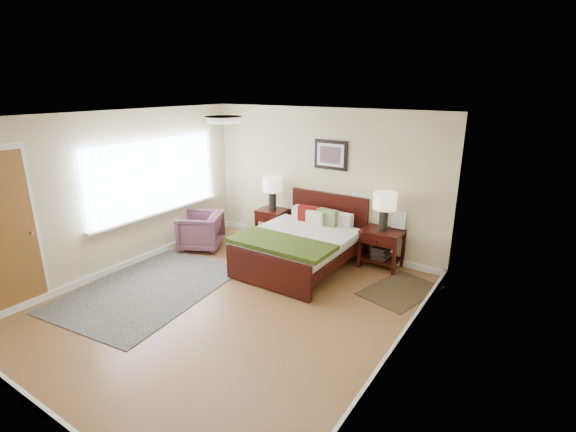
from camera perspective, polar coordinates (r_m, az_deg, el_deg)
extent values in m
plane|color=brown|center=(5.87, -7.68, -11.77)|extent=(5.00, 5.00, 0.00)
cube|color=beige|center=(7.36, 4.74, 4.86)|extent=(4.50, 0.04, 2.50)
cube|color=beige|center=(4.01, -32.77, -9.13)|extent=(4.50, 0.04, 2.50)
cube|color=beige|center=(7.03, -22.16, 2.99)|extent=(0.04, 5.00, 2.50)
cube|color=beige|center=(4.30, 15.01, -5.06)|extent=(0.04, 5.00, 2.50)
cube|color=white|center=(5.14, -8.84, 13.33)|extent=(4.50, 5.00, 0.02)
cube|color=silver|center=(7.39, -17.78, 5.30)|extent=(0.02, 2.72, 1.32)
cube|color=silver|center=(7.37, -17.71, 5.29)|extent=(0.01, 2.60, 1.20)
cube|color=silver|center=(7.50, -17.10, 0.56)|extent=(0.10, 2.72, 0.04)
cylinder|color=#999999|center=(6.41, -31.61, -2.01)|extent=(0.04, 0.04, 0.04)
cylinder|color=white|center=(5.14, -8.82, 12.88)|extent=(0.40, 0.40, 0.07)
cylinder|color=beige|center=(5.14, -8.83, 13.27)|extent=(0.44, 0.44, 0.01)
cube|color=black|center=(7.45, 5.54, -0.72)|extent=(1.48, 0.06, 1.04)
cube|color=black|center=(6.07, -2.92, -7.68)|extent=(1.48, 0.06, 0.52)
cube|color=black|center=(7.13, -3.05, -3.55)|extent=(0.06, 1.84, 0.17)
cube|color=black|center=(6.46, 7.08, -5.99)|extent=(0.06, 1.84, 0.17)
cube|color=beige|center=(6.72, 1.76, -3.78)|extent=(1.38, 1.82, 0.20)
cube|color=beige|center=(6.59, 1.32, -2.92)|extent=(1.56, 1.59, 0.09)
cube|color=#334413|center=(6.21, -1.00, -3.79)|extent=(1.60, 0.70, 0.06)
cube|color=beige|center=(7.35, 2.47, 0.32)|extent=(0.46, 0.18, 0.24)
cube|color=beige|center=(7.06, 6.98, -0.54)|extent=(0.46, 0.18, 0.24)
cube|color=#570B0A|center=(7.18, 2.80, 0.21)|extent=(0.36, 0.17, 0.30)
cube|color=olive|center=(7.01, 5.40, -0.29)|extent=(0.36, 0.16, 0.30)
cube|color=beige|center=(7.03, 3.76, -0.34)|extent=(0.32, 0.13, 0.26)
cube|color=black|center=(7.18, 5.88, 8.32)|extent=(0.62, 0.03, 0.50)
cube|color=silver|center=(7.16, 5.80, 8.30)|extent=(0.50, 0.01, 0.38)
cube|color=#A52D23|center=(7.15, 5.76, 8.29)|extent=(0.38, 0.01, 0.28)
cube|color=black|center=(7.81, -2.11, 0.71)|extent=(0.52, 0.47, 0.05)
cube|color=black|center=(7.88, -4.32, -1.54)|extent=(0.05, 0.05, 0.58)
cube|color=black|center=(7.62, -1.55, -2.17)|extent=(0.05, 0.05, 0.58)
cube|color=black|center=(8.19, -2.57, -0.76)|extent=(0.05, 0.05, 0.58)
cube|color=black|center=(7.94, 0.14, -1.33)|extent=(0.05, 0.05, 0.58)
cube|color=black|center=(7.67, -3.05, -0.41)|extent=(0.46, 0.03, 0.14)
cube|color=black|center=(6.84, 12.81, -2.08)|extent=(0.64, 0.48, 0.05)
cube|color=black|center=(6.87, 9.74, -4.63)|extent=(0.05, 0.05, 0.59)
cube|color=black|center=(6.68, 14.31, -5.60)|extent=(0.05, 0.05, 0.59)
cube|color=black|center=(7.23, 11.10, -3.56)|extent=(0.05, 0.05, 0.59)
cube|color=black|center=(7.06, 15.47, -4.43)|extent=(0.05, 0.05, 0.59)
cube|color=black|center=(6.68, 12.06, -3.44)|extent=(0.58, 0.03, 0.14)
cube|color=black|center=(7.01, 12.56, -5.72)|extent=(0.58, 0.42, 0.03)
cube|color=black|center=(7.00, 12.57, -5.49)|extent=(0.24, 0.30, 0.03)
cube|color=black|center=(6.99, 12.59, -5.23)|extent=(0.24, 0.30, 0.03)
cube|color=black|center=(6.98, 12.61, -4.97)|extent=(0.24, 0.30, 0.03)
cube|color=black|center=(6.96, 12.63, -4.70)|extent=(0.24, 0.30, 0.03)
cube|color=black|center=(6.95, 12.65, -4.43)|extent=(0.24, 0.30, 0.03)
cube|color=black|center=(6.94, 12.67, -4.16)|extent=(0.24, 0.30, 0.03)
cylinder|color=black|center=(7.76, -2.12, 2.05)|extent=(0.14, 0.14, 0.32)
cylinder|color=black|center=(7.71, -2.14, 3.34)|extent=(0.02, 0.02, 0.06)
cylinder|color=#F7E6BC|center=(7.68, -2.15, 4.35)|extent=(0.37, 0.37, 0.26)
cylinder|color=black|center=(6.78, 12.92, -0.57)|extent=(0.14, 0.14, 0.32)
cylinder|color=black|center=(6.73, 13.03, 0.88)|extent=(0.02, 0.02, 0.06)
cylinder|color=#F7E6BC|center=(6.69, 13.11, 2.03)|extent=(0.37, 0.37, 0.26)
imported|color=brown|center=(7.71, -11.87, -2.01)|extent=(0.97, 0.96, 0.66)
cube|color=#0C193D|center=(6.55, -18.42, -9.28)|extent=(2.08, 2.74, 0.01)
cube|color=black|center=(6.36, 15.10, -9.78)|extent=(1.04, 1.32, 0.01)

